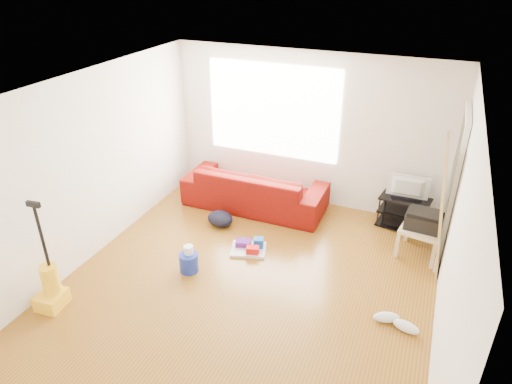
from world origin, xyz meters
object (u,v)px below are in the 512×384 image
at_px(sofa, 255,206).
at_px(backpack, 220,225).
at_px(tv_stand, 403,212).
at_px(cleaning_tray, 250,247).
at_px(bucket, 190,270).
at_px(side_table, 422,232).
at_px(vacuum, 51,288).

bearing_deg(sofa, backpack, 70.70).
xyz_separation_m(tv_stand, cleaning_tray, (-1.92, -1.48, -0.20)).
xyz_separation_m(bucket, cleaning_tray, (0.56, 0.73, 0.05)).
bearing_deg(cleaning_tray, bucket, -127.65).
relative_size(side_table, vacuum, 0.44).
distance_m(bucket, vacuum, 1.70).
bearing_deg(cleaning_tray, sofa, 109.27).
relative_size(tv_stand, side_table, 1.27).
height_order(side_table, backpack, side_table).
xyz_separation_m(tv_stand, side_table, (0.30, -0.65, 0.11)).
bearing_deg(backpack, sofa, 82.34).
bearing_deg(vacuum, side_table, 29.36).
relative_size(bucket, cleaning_tray, 0.44).
xyz_separation_m(cleaning_tray, vacuum, (-1.73, -1.94, 0.20)).
bearing_deg(sofa, vacuum, 67.41).
relative_size(bucket, backpack, 0.62).
relative_size(cleaning_tray, backpack, 1.40).
distance_m(side_table, cleaning_tray, 2.39).
xyz_separation_m(sofa, bucket, (-0.14, -1.94, 0.00)).
bearing_deg(tv_stand, vacuum, -128.02).
bearing_deg(vacuum, tv_stand, 37.44).
relative_size(sofa, tv_stand, 2.97).
distance_m(sofa, cleaning_tray, 1.28).
height_order(bucket, vacuum, vacuum).
xyz_separation_m(tv_stand, bucket, (-2.48, -2.21, -0.26)).
xyz_separation_m(sofa, backpack, (-0.27, -0.76, 0.00)).
height_order(cleaning_tray, backpack, cleaning_tray).
distance_m(sofa, bucket, 1.95).
xyz_separation_m(side_table, bucket, (-2.78, -1.56, -0.37)).
bearing_deg(bucket, tv_stand, 41.68).
distance_m(sofa, vacuum, 3.42).
bearing_deg(bucket, sofa, 85.85).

